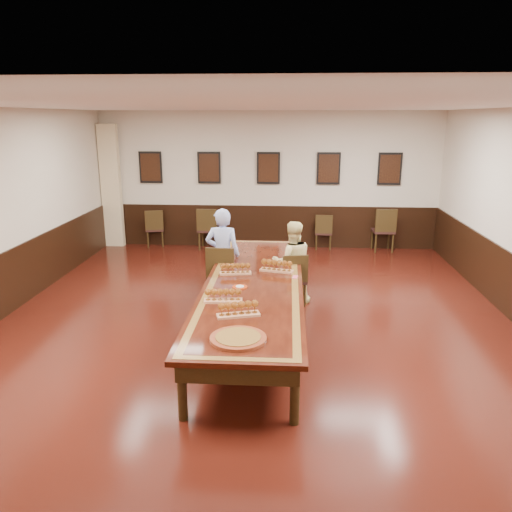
# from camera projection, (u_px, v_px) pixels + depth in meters

# --- Properties ---
(floor) EXTENTS (8.00, 10.00, 0.02)m
(floor) POSITION_uv_depth(u_px,v_px,m) (254.00, 330.00, 7.42)
(floor) COLOR black
(floor) RESTS_ON ground
(ceiling) EXTENTS (8.00, 10.00, 0.02)m
(ceiling) POSITION_uv_depth(u_px,v_px,m) (254.00, 105.00, 6.55)
(ceiling) COLOR white
(ceiling) RESTS_ON floor
(wall_back) EXTENTS (8.00, 0.02, 3.20)m
(wall_back) POSITION_uv_depth(u_px,v_px,m) (268.00, 181.00, 11.80)
(wall_back) COLOR beige
(wall_back) RESTS_ON floor
(wall_front) EXTENTS (8.00, 0.02, 3.20)m
(wall_front) POSITION_uv_depth(u_px,v_px,m) (174.00, 463.00, 2.17)
(wall_front) COLOR beige
(wall_front) RESTS_ON floor
(chair_man) EXTENTS (0.48, 0.52, 1.00)m
(chair_man) POSITION_uv_depth(u_px,v_px,m) (222.00, 273.00, 8.43)
(chair_man) COLOR black
(chair_man) RESTS_ON floor
(chair_woman) EXTENTS (0.50, 0.53, 0.89)m
(chair_woman) POSITION_uv_depth(u_px,v_px,m) (293.00, 278.00, 8.35)
(chair_woman) COLOR black
(chair_woman) RESTS_ON floor
(spare_chair_a) EXTENTS (0.52, 0.55, 0.91)m
(spare_chair_a) POSITION_uv_depth(u_px,v_px,m) (155.00, 228.00, 12.12)
(spare_chair_a) COLOR black
(spare_chair_a) RESTS_ON floor
(spare_chair_b) EXTENTS (0.48, 0.53, 1.00)m
(spare_chair_b) POSITION_uv_depth(u_px,v_px,m) (209.00, 228.00, 11.85)
(spare_chair_b) COLOR black
(spare_chair_b) RESTS_ON floor
(spare_chair_c) EXTENTS (0.41, 0.44, 0.85)m
(spare_chair_c) POSITION_uv_depth(u_px,v_px,m) (323.00, 231.00, 11.88)
(spare_chair_c) COLOR black
(spare_chair_c) RESTS_ON floor
(spare_chair_d) EXTENTS (0.51, 0.55, 1.03)m
(spare_chair_d) POSITION_uv_depth(u_px,v_px,m) (383.00, 229.00, 11.67)
(spare_chair_d) COLOR black
(spare_chair_d) RESTS_ON floor
(person_man) EXTENTS (0.59, 0.40, 1.60)m
(person_man) POSITION_uv_depth(u_px,v_px,m) (223.00, 255.00, 8.45)
(person_man) COLOR #5572D6
(person_man) RESTS_ON floor
(person_woman) EXTENTS (0.78, 0.66, 1.40)m
(person_woman) POSITION_uv_depth(u_px,v_px,m) (292.00, 262.00, 8.38)
(person_woman) COLOR #FAE99C
(person_woman) RESTS_ON floor
(pink_phone) EXTENTS (0.09, 0.15, 0.01)m
(pink_phone) POSITION_uv_depth(u_px,v_px,m) (295.00, 277.00, 7.42)
(pink_phone) COLOR #F15078
(pink_phone) RESTS_ON conference_table
(curtain) EXTENTS (0.45, 0.18, 2.90)m
(curtain) POSITION_uv_depth(u_px,v_px,m) (111.00, 187.00, 11.90)
(curtain) COLOR #CFBB8E
(curtain) RESTS_ON floor
(wainscoting) EXTENTS (8.00, 10.00, 1.00)m
(wainscoting) POSITION_uv_depth(u_px,v_px,m) (254.00, 298.00, 7.28)
(wainscoting) COLOR black
(wainscoting) RESTS_ON floor
(conference_table) EXTENTS (1.40, 5.00, 0.76)m
(conference_table) POSITION_uv_depth(u_px,v_px,m) (254.00, 291.00, 7.25)
(conference_table) COLOR black
(conference_table) RESTS_ON floor
(posters) EXTENTS (6.14, 0.04, 0.74)m
(posters) POSITION_uv_depth(u_px,v_px,m) (268.00, 168.00, 11.65)
(posters) COLOR black
(posters) RESTS_ON wall_back
(flight_a) EXTENTS (0.49, 0.21, 0.18)m
(flight_a) POSITION_uv_depth(u_px,v_px,m) (235.00, 269.00, 7.54)
(flight_a) COLOR #AF6E49
(flight_a) RESTS_ON conference_table
(flight_b) EXTENTS (0.54, 0.28, 0.19)m
(flight_b) POSITION_uv_depth(u_px,v_px,m) (277.00, 266.00, 7.66)
(flight_b) COLOR #AF6E49
(flight_b) RESTS_ON conference_table
(flight_c) EXTENTS (0.51, 0.20, 0.18)m
(flight_c) POSITION_uv_depth(u_px,v_px,m) (223.00, 296.00, 6.41)
(flight_c) COLOR #AF6E49
(flight_c) RESTS_ON conference_table
(flight_d) EXTENTS (0.54, 0.30, 0.19)m
(flight_d) POSITION_uv_depth(u_px,v_px,m) (238.00, 309.00, 5.94)
(flight_d) COLOR #AF6E49
(flight_d) RESTS_ON conference_table
(red_plate_grp) EXTENTS (0.21, 0.21, 0.03)m
(red_plate_grp) POSITION_uv_depth(u_px,v_px,m) (240.00, 287.00, 6.96)
(red_plate_grp) COLOR #A92E0B
(red_plate_grp) RESTS_ON conference_table
(carved_platter) EXTENTS (0.74, 0.74, 0.05)m
(carved_platter) POSITION_uv_depth(u_px,v_px,m) (238.00, 338.00, 5.32)
(carved_platter) COLOR maroon
(carved_platter) RESTS_ON conference_table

